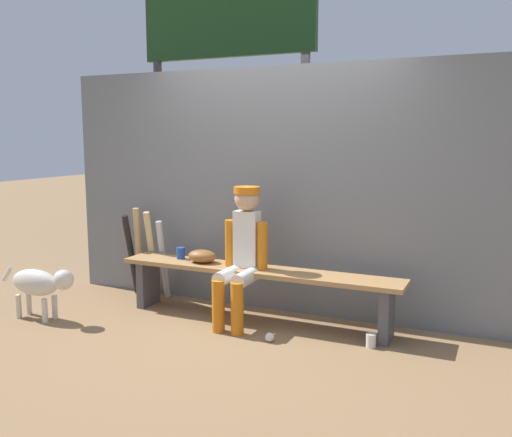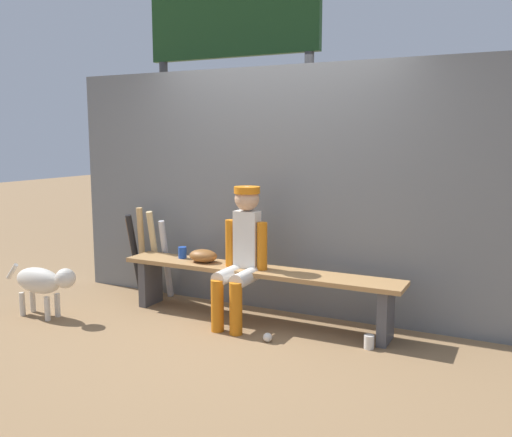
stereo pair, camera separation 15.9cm
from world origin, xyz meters
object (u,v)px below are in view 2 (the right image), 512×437
Objects in this scene: dugout_bench at (256,280)px; bat_wood_natural at (155,254)px; baseball at (268,337)px; baseball_glove at (203,256)px; bat_aluminum_silver at (166,259)px; cup_on_bench at (182,253)px; dog at (43,282)px; bat_wood_tan at (142,252)px; bat_wood_dark at (135,255)px; bat_aluminum_black at (135,254)px; cup_on_ground at (369,342)px; scoreboard at (236,59)px; player_seated at (241,250)px.

dugout_bench is 1.30m from bat_wood_natural.
baseball_glove is at bearing 154.37° from baseball.
bat_aluminum_silver is 7.45× the size of cup_on_bench.
dog reaches higher than baseball.
bat_wood_natural is at bearing 162.87° from baseball_glove.
bat_wood_tan is 1.13× the size of bat_wood_dark.
bat_aluminum_silver is (-0.60, 0.24, -0.14)m from baseball_glove.
bat_aluminum_black reaches higher than cup_on_bench.
cup_on_ground is at bearing 11.27° from dog.
scoreboard is (-0.32, 1.27, 1.96)m from baseball_glove.
scoreboard is at bearing 125.19° from baseball.
bat_aluminum_black is 7.87× the size of cup_on_ground.
dugout_bench is 2.89× the size of bat_wood_natural.
player_seated is at bearing 20.91° from dog.
dog reaches higher than cup_on_ground.
bat_aluminum_silver reaches higher than cup_on_ground.
cup_on_bench is at bearing 176.27° from dugout_bench.
dugout_bench is 2.84× the size of bat_wood_tan.
bat_aluminum_black is 1.03× the size of dog.
cup_on_ground is at bearing 15.99° from baseball.
bat_wood_tan reaches higher than bat_wood_natural.
bat_wood_tan is 1.06m from dog.
bat_wood_dark is 2.71m from cup_on_ground.
dugout_bench is 3.05× the size of bat_aluminum_black.
bat_aluminum_silver is 0.13m from bat_wood_natural.
bat_aluminum_silver is 2.31m from cup_on_ground.
cup_on_bench reaches higher than cup_on_ground.
baseball_glove reaches higher than baseball.
bat_wood_tan is at bearing 160.15° from baseball.
bat_wood_tan is 2.36m from scoreboard.
bat_wood_tan reaches higher than dog.
cup_on_ground is at bearing -6.66° from baseball_glove.
bat_wood_tan reaches higher than bat_wood_dark.
scoreboard reaches higher than player_seated.
dugout_bench is 1.96m from dog.
player_seated is at bearing -13.75° from baseball_glove.
player_seated is 1.49× the size of bat_aluminum_silver.
player_seated is at bearing -12.85° from cup_on_bench.
bat_aluminum_black is at bearing 167.26° from baseball_glove.
dog is at bearing -148.46° from baseball_glove.
baseball is 0.81m from cup_on_ground.
dog is (-0.93, -2.04, -2.17)m from scoreboard.
baseball is 3.22m from scoreboard.
bat_wood_natural is at bearing -171.72° from bat_aluminum_silver.
player_seated is 1.40m from bat_wood_tan.
cup_on_bench is 0.13× the size of dog.
bat_wood_natural is 8.31× the size of cup_on_ground.
dog is (-1.81, -0.77, -0.05)m from dugout_bench.
baseball_glove is 0.34× the size of bat_aluminum_silver.
bat_wood_tan is (-1.44, 0.22, 0.08)m from dugout_bench.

